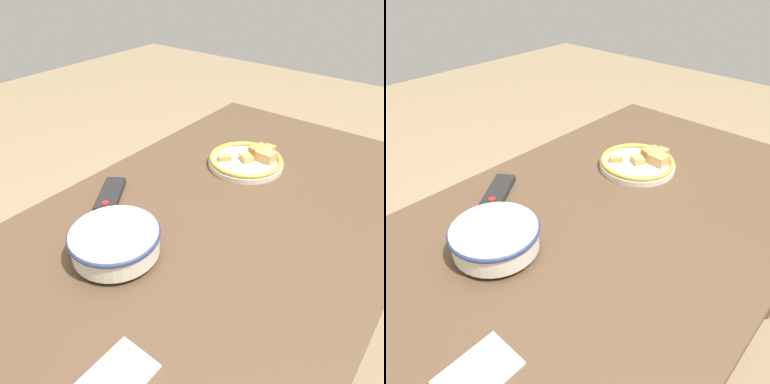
# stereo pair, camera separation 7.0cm
# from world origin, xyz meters

# --- Properties ---
(ground_plane) EXTENTS (8.00, 8.00, 0.00)m
(ground_plane) POSITION_xyz_m (0.00, 0.00, 0.00)
(ground_plane) COLOR #9E8460
(dining_table) EXTENTS (1.59, 0.90, 0.75)m
(dining_table) POSITION_xyz_m (0.00, 0.00, 0.67)
(dining_table) COLOR brown
(dining_table) RESTS_ON ground_plane
(noodle_bowl) EXTENTS (0.22, 0.22, 0.07)m
(noodle_bowl) POSITION_xyz_m (-0.26, 0.11, 0.79)
(noodle_bowl) COLOR silver
(noodle_bowl) RESTS_ON dining_table
(food_plate) EXTENTS (0.25, 0.25, 0.05)m
(food_plate) POSITION_xyz_m (0.32, 0.09, 0.76)
(food_plate) COLOR silver
(food_plate) RESTS_ON dining_table
(tv_remote) EXTENTS (0.17, 0.14, 0.02)m
(tv_remote) POSITION_xyz_m (-0.10, 0.31, 0.76)
(tv_remote) COLOR black
(tv_remote) RESTS_ON dining_table
(folded_napkin) EXTENTS (0.14, 0.10, 0.01)m
(folded_napkin) POSITION_xyz_m (-0.47, -0.12, 0.75)
(folded_napkin) COLOR white
(folded_napkin) RESTS_ON dining_table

